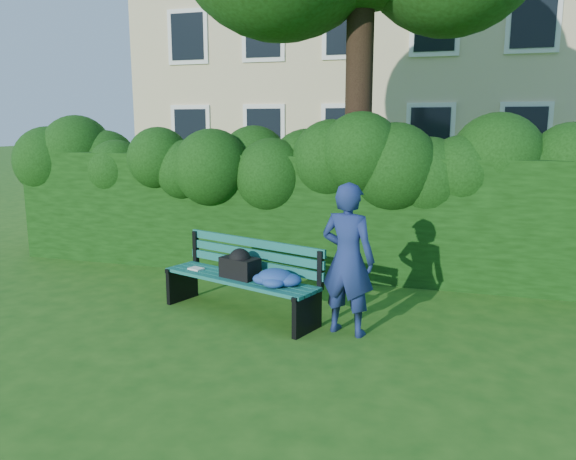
% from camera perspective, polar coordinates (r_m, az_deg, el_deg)
% --- Properties ---
extents(ground, '(80.00, 80.00, 0.00)m').
position_cam_1_polar(ground, '(6.73, -1.51, -8.90)').
color(ground, '#235616').
rests_on(ground, ground).
extents(apartment_building, '(16.00, 8.08, 12.00)m').
position_cam_1_polar(apartment_building, '(20.44, 11.80, 21.17)').
color(apartment_building, beige).
rests_on(apartment_building, ground).
extents(hedge, '(10.00, 1.00, 1.80)m').
position_cam_1_polar(hedge, '(8.56, 3.12, 1.61)').
color(hedge, black).
rests_on(hedge, ground).
extents(park_bench, '(2.12, 1.20, 0.89)m').
position_cam_1_polar(park_bench, '(6.65, -3.91, -4.62)').
color(park_bench, '#115549').
rests_on(park_bench, ground).
extents(man_reading, '(0.69, 0.53, 1.66)m').
position_cam_1_polar(man_reading, '(6.06, 6.09, -2.98)').
color(man_reading, navy).
rests_on(man_reading, ground).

